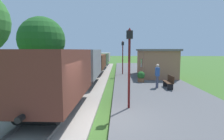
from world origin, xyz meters
TOP-DOWN VIEW (x-y plane):
  - ground_plane at (0.00, 0.00)m, footprint 160.00×160.00m
  - platform_slab at (3.20, 0.00)m, footprint 6.00×60.00m
  - track_ballast at (-2.40, 0.00)m, footprint 3.80×60.00m
  - rail_near at (-1.68, 0.00)m, footprint 0.07×60.00m
  - rail_far at (-3.12, 0.00)m, footprint 0.07×60.00m
  - freight_train at (-2.40, 13.38)m, footprint 2.50×32.60m
  - station_hut at (4.40, 11.89)m, footprint 3.50×5.80m
  - bench_near_hut at (4.11, 5.81)m, footprint 0.42×1.50m
  - bench_down_platform at (4.11, 17.06)m, footprint 0.42×1.50m
  - person_waiting at (3.30, 5.96)m, footprint 0.25×0.39m
  - potted_planter at (2.43, 8.16)m, footprint 0.64×0.64m
  - lamp_post_near at (1.01, 1.39)m, footprint 0.28×0.28m
  - lamp_post_far at (1.01, 13.08)m, footprint 0.28×0.28m
  - tree_trackside_far at (-7.40, 11.66)m, footprint 4.74×4.74m
  - tree_field_left at (-9.60, 19.49)m, footprint 3.97×3.97m

SIDE VIEW (x-z plane):
  - ground_plane at x=0.00m, z-range 0.00..0.00m
  - track_ballast at x=-2.40m, z-range 0.00..0.12m
  - platform_slab at x=3.20m, z-range 0.00..0.25m
  - rail_near at x=-1.68m, z-range 0.12..0.26m
  - rail_far at x=-3.12m, z-range 0.12..0.26m
  - bench_near_hut at x=4.11m, z-range 0.27..1.18m
  - bench_down_platform at x=4.11m, z-range 0.27..1.18m
  - potted_planter at x=2.43m, z-range 0.26..1.18m
  - person_waiting at x=3.30m, z-range 0.33..2.04m
  - freight_train at x=-2.40m, z-range 0.17..2.89m
  - station_hut at x=4.40m, z-range 0.26..3.04m
  - lamp_post_near at x=1.01m, z-range 0.95..4.65m
  - lamp_post_far at x=1.01m, z-range 0.95..4.65m
  - tree_trackside_far at x=-7.40m, z-range 0.80..7.15m
  - tree_field_left at x=-9.60m, z-range 1.22..7.65m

